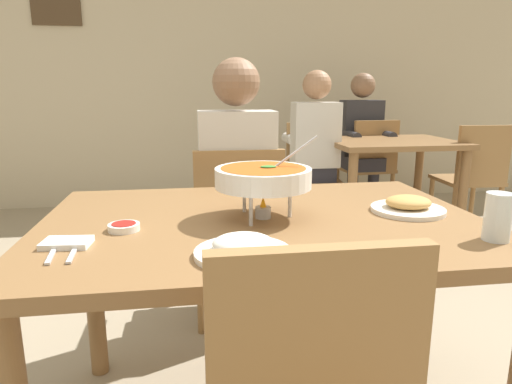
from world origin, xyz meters
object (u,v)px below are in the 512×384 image
Objects in this scene: curry_bowl at (262,178)px; sauce_dish at (124,227)px; chair_bg_right at (474,173)px; chair_diner_main at (237,226)px; diner_main at (236,178)px; patron_bg_left at (314,144)px; drink_glass at (498,219)px; patron_bg_middle at (362,136)px; appetizer_plate at (408,206)px; chair_bg_middle at (370,162)px; dining_table_main at (263,249)px; rice_plate at (243,248)px; dining_table_far at (390,157)px; chair_bg_left at (313,172)px.

sauce_dish is at bearing -170.29° from curry_bowl.
chair_diner_main is at bearing -151.02° from chair_bg_right.
diner_main is 1.49m from patron_bg_left.
patron_bg_middle reaches higher than drink_glass.
chair_bg_middle is at bearing 69.88° from appetizer_plate.
rice_plate is (-0.10, -0.32, 0.12)m from dining_table_main.
chair_diner_main is 2.31m from chair_bg_right.
chair_bg_left is at bearing 170.15° from dining_table_far.
chair_bg_middle is at bearing 133.52° from chair_bg_right.
sauce_dish is 0.07× the size of patron_bg_left.
dining_table_far is (0.79, 2.33, -0.20)m from drink_glass.
patron_bg_left is (-0.01, -0.05, 0.24)m from chair_bg_left.
chair_bg_right is at bearing 42.91° from curry_bowl.
chair_bg_right is 0.99m from patron_bg_middle.
drink_glass reaches higher than sauce_dish.
drink_glass is (0.58, -0.30, 0.16)m from dining_table_main.
chair_bg_middle and chair_bg_right have the same top height.
appetizer_plate is 0.24× the size of dining_table_far.
patron_bg_middle is (1.34, 1.77, 0.00)m from diner_main.
drink_glass is at bearing -62.09° from diner_main.
chair_bg_right is (1.26, -0.25, 0.00)m from chair_bg_left.
chair_diner_main is 1.57m from chair_bg_left.
chair_bg_middle is at bearing 60.79° from dining_table_main.
chair_bg_left is at bearing 70.11° from curry_bowl.
patron_bg_middle reaches higher than chair_bg_left.
chair_bg_left reaches higher than rice_plate.
dining_table_far is at bearing 66.32° from appetizer_plate.
chair_diner_main is 1.54m from patron_bg_left.
chair_bg_right is (2.03, 1.89, -0.39)m from curry_bowl.
chair_bg_middle is 0.25m from patron_bg_middle.
chair_bg_middle reaches higher than sauce_dish.
chair_bg_right is at bearing -11.22° from chair_bg_left.
sauce_dish is 3.19m from chair_bg_middle.
chair_bg_left is 0.76m from patron_bg_middle.
chair_bg_left is (0.87, 2.46, -0.28)m from rice_plate.
chair_bg_middle is at bearing 73.67° from drink_glass.
diner_main is 5.46× the size of appetizer_plate.
diner_main is at bearing 90.00° from dining_table_main.
drink_glass is 2.97m from chair_bg_middle.
appetizer_plate is 2.71m from patron_bg_middle.
patron_bg_left is at bearing 70.01° from curry_bowl.
diner_main is 1.31× the size of dining_table_far.
chair_bg_right is at bearing -9.03° from patron_bg_left.
dining_table_main is 0.23m from curry_bowl.
appetizer_plate is at bearing -129.13° from chair_bg_right.
chair_bg_middle is (1.83, 2.60, -0.27)m from sauce_dish.
diner_main reaches higher than chair_diner_main.
curry_bowl is 2.56× the size of drink_glass.
diner_main is 1.00× the size of patron_bg_left.
chair_bg_middle is 0.83m from patron_bg_left.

